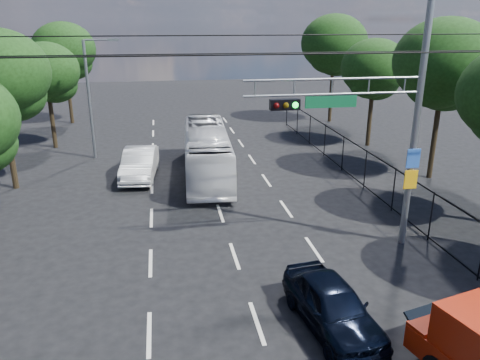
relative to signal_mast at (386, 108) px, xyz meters
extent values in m
cube|color=beige|center=(-8.28, -3.99, -5.24)|extent=(0.12, 2.00, 0.01)
cube|color=beige|center=(-8.28, 0.01, -5.24)|extent=(0.12, 2.00, 0.01)
cube|color=beige|center=(-8.28, 4.01, -5.24)|extent=(0.12, 2.00, 0.01)
cube|color=beige|center=(-8.28, 8.01, -5.24)|extent=(0.12, 2.00, 0.01)
cube|color=beige|center=(-8.28, 12.01, -5.24)|extent=(0.12, 2.00, 0.01)
cube|color=beige|center=(-8.28, 16.01, -5.24)|extent=(0.12, 2.00, 0.01)
cube|color=beige|center=(-8.28, 20.01, -5.24)|extent=(0.12, 2.00, 0.01)
cube|color=beige|center=(-8.28, 24.01, -5.24)|extent=(0.12, 2.00, 0.01)
cube|color=beige|center=(-5.28, -3.99, -5.24)|extent=(0.12, 2.00, 0.01)
cube|color=beige|center=(-5.28, 0.01, -5.24)|extent=(0.12, 2.00, 0.01)
cube|color=beige|center=(-5.28, 4.01, -5.24)|extent=(0.12, 2.00, 0.01)
cube|color=beige|center=(-5.28, 8.01, -5.24)|extent=(0.12, 2.00, 0.01)
cube|color=beige|center=(-5.28, 12.01, -5.24)|extent=(0.12, 2.00, 0.01)
cube|color=beige|center=(-5.28, 16.01, -5.24)|extent=(0.12, 2.00, 0.01)
cube|color=beige|center=(-5.28, 20.01, -5.24)|extent=(0.12, 2.00, 0.01)
cube|color=beige|center=(-5.28, 24.01, -5.24)|extent=(0.12, 2.00, 0.01)
cube|color=beige|center=(-2.28, -3.99, -5.24)|extent=(0.12, 2.00, 0.01)
cube|color=beige|center=(-2.28, 0.01, -5.24)|extent=(0.12, 2.00, 0.01)
cube|color=beige|center=(-2.28, 4.01, -5.24)|extent=(0.12, 2.00, 0.01)
cube|color=beige|center=(-2.28, 8.01, -5.24)|extent=(0.12, 2.00, 0.01)
cube|color=beige|center=(-2.28, 12.01, -5.24)|extent=(0.12, 2.00, 0.01)
cube|color=beige|center=(-2.28, 16.01, -5.24)|extent=(0.12, 2.00, 0.01)
cube|color=beige|center=(-2.28, 20.01, -5.24)|extent=(0.12, 2.00, 0.01)
cube|color=beige|center=(-2.28, 24.01, -5.24)|extent=(0.12, 2.00, 0.01)
cylinder|color=slate|center=(1.22, 0.01, -0.49)|extent=(0.24, 0.24, 9.50)
cylinder|color=slate|center=(-1.88, 0.01, 1.01)|extent=(6.20, 0.08, 0.08)
cylinder|color=slate|center=(-1.88, 0.01, 0.51)|extent=(6.20, 0.08, 0.08)
cube|color=black|center=(-3.58, 0.01, 0.21)|extent=(1.00, 0.28, 0.35)
sphere|color=#3F0505|center=(-3.90, -0.14, 0.21)|extent=(0.20, 0.20, 0.20)
sphere|color=#4C3805|center=(-3.58, -0.14, 0.21)|extent=(0.20, 0.20, 0.20)
sphere|color=#0CE533|center=(-3.26, -0.14, 0.21)|extent=(0.20, 0.20, 0.20)
cube|color=#0C572E|center=(-1.98, 0.01, 0.26)|extent=(1.80, 0.05, 0.40)
cube|color=blue|center=(1.20, -0.13, -1.84)|extent=(0.50, 0.04, 0.70)
cube|color=#ECA90C|center=(1.20, -0.13, -2.64)|extent=(0.50, 0.04, 0.70)
cylinder|color=slate|center=(0.62, 0.01, 0.76)|extent=(0.05, 0.05, 0.50)
cylinder|color=slate|center=(-0.68, 0.01, 0.76)|extent=(0.05, 0.05, 0.50)
cylinder|color=slate|center=(-1.98, 0.01, 0.76)|extent=(0.05, 0.05, 0.50)
cylinder|color=slate|center=(-3.28, 0.01, 0.76)|extent=(0.05, 0.05, 0.50)
cylinder|color=slate|center=(-4.58, 0.01, 0.76)|extent=(0.05, 0.05, 0.50)
cylinder|color=slate|center=(-11.78, 14.01, -1.74)|extent=(0.18, 0.18, 7.00)
cylinder|color=slate|center=(-10.98, 14.01, 1.76)|extent=(1.60, 0.09, 0.09)
cube|color=slate|center=(-10.08, 14.01, 1.76)|extent=(0.60, 0.22, 0.15)
cylinder|color=black|center=(-5.28, -1.99, 1.96)|extent=(22.00, 0.04, 0.04)
cylinder|color=black|center=(-5.28, 1.51, 2.36)|extent=(22.00, 0.04, 0.04)
cylinder|color=black|center=(-5.28, 3.01, 1.66)|extent=(22.00, 0.04, 0.04)
cube|color=black|center=(2.32, 4.01, -3.29)|extent=(0.04, 34.00, 0.06)
cube|color=black|center=(2.32, 4.01, -5.09)|extent=(0.04, 34.00, 0.06)
cylinder|color=black|center=(2.32, 0.01, -4.24)|extent=(0.06, 0.06, 2.00)
cylinder|color=black|center=(2.32, 3.01, -4.24)|extent=(0.06, 0.06, 2.00)
cylinder|color=black|center=(2.32, 6.01, -4.24)|extent=(0.06, 0.06, 2.00)
cylinder|color=black|center=(2.32, 9.01, -4.24)|extent=(0.06, 0.06, 2.00)
cylinder|color=black|center=(2.32, 12.01, -4.24)|extent=(0.06, 0.06, 2.00)
cylinder|color=black|center=(2.32, 15.01, -4.24)|extent=(0.06, 0.06, 2.00)
cylinder|color=black|center=(2.32, 18.01, -4.24)|extent=(0.06, 0.06, 2.00)
cylinder|color=black|center=(2.32, 21.01, -4.24)|extent=(0.06, 0.06, 2.00)
cylinder|color=black|center=(6.52, 7.01, -2.86)|extent=(0.28, 0.28, 4.76)
ellipsoid|color=black|center=(6.52, 7.01, 0.88)|extent=(5.10, 5.10, 4.33)
ellipsoid|color=black|center=(6.92, 7.31, -0.31)|extent=(3.40, 3.40, 2.72)
ellipsoid|color=black|center=(6.17, 6.81, -0.14)|extent=(3.23, 3.23, 2.58)
cylinder|color=black|center=(6.12, 14.01, -3.23)|extent=(0.28, 0.28, 4.03)
ellipsoid|color=black|center=(6.12, 14.01, -0.06)|extent=(4.32, 4.32, 3.67)
ellipsoid|color=black|center=(6.52, 14.31, -1.07)|extent=(2.88, 2.88, 2.30)
ellipsoid|color=black|center=(5.77, 13.81, -0.92)|extent=(2.74, 2.74, 2.19)
cylinder|color=black|center=(6.32, 22.01, -2.78)|extent=(0.28, 0.28, 4.93)
ellipsoid|color=black|center=(6.32, 22.01, 1.09)|extent=(5.28, 5.28, 4.49)
ellipsoid|color=black|center=(6.72, 22.31, -0.14)|extent=(3.52, 3.52, 2.82)
ellipsoid|color=black|center=(5.97, 21.81, 0.04)|extent=(3.34, 3.34, 2.68)
cylinder|color=black|center=(-15.08, 9.01, -3.00)|extent=(0.28, 0.28, 4.48)
ellipsoid|color=black|center=(-14.68, 9.31, -0.60)|extent=(3.20, 3.20, 2.56)
cylinder|color=black|center=(-14.68, 17.01, -3.28)|extent=(0.28, 0.28, 3.92)
ellipsoid|color=black|center=(-14.68, 17.01, -0.20)|extent=(4.20, 4.20, 3.57)
ellipsoid|color=black|center=(-14.28, 17.31, -1.18)|extent=(2.80, 2.80, 2.24)
ellipsoid|color=black|center=(-15.03, 16.81, -1.04)|extent=(2.66, 2.66, 2.13)
cylinder|color=black|center=(-14.88, 25.01, -2.95)|extent=(0.28, 0.28, 4.59)
ellipsoid|color=black|center=(-14.88, 25.01, 0.66)|extent=(4.92, 4.92, 4.18)
ellipsoid|color=black|center=(-14.48, 25.31, -0.49)|extent=(3.28, 3.28, 2.62)
ellipsoid|color=black|center=(-15.23, 24.81, -0.32)|extent=(3.12, 3.12, 2.49)
cube|color=maroon|center=(-0.89, -6.02, -4.48)|extent=(2.10, 1.08, 0.60)
cube|color=black|center=(-0.97, -5.74, -4.21)|extent=(1.90, 0.89, 0.33)
imported|color=black|center=(-3.28, -4.50, -4.56)|extent=(2.13, 4.20, 1.37)
imported|color=silver|center=(-5.30, 9.37, -3.90)|extent=(2.82, 9.75, 2.68)
imported|color=silver|center=(-8.91, 9.67, -4.46)|extent=(2.07, 4.85, 1.56)
camera|label=1|loc=(-7.64, -14.92, 2.87)|focal=35.00mm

